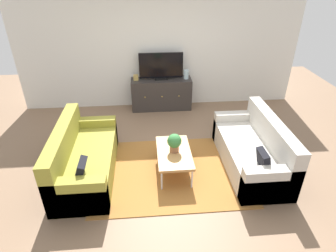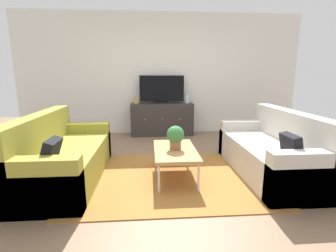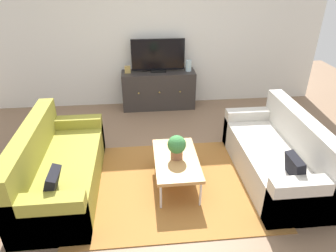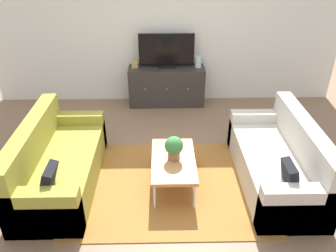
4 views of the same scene
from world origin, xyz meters
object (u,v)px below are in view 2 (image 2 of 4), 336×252
Objects in this scene: tv_console at (162,119)px; glass_vase at (187,98)px; couch_right_side at (274,153)px; potted_plant at (175,136)px; couch_left_side at (60,159)px; flat_screen_tv at (162,89)px; mantel_clock at (136,101)px; coffee_table at (175,151)px.

glass_vase reaches higher than tv_console.
couch_right_side is 5.99× the size of potted_plant.
couch_left_side is 3.16m from glass_vase.
flat_screen_tv is (1.45, 2.39, 0.74)m from couch_left_side.
flat_screen_tv is at bearing 58.82° from couch_left_side.
couch_left_side is 1.34× the size of tv_console.
glass_vase is 1.15m from mantel_clock.
mantel_clock is (-2.00, 2.37, 0.49)m from couch_right_side.
glass_vase is (0.53, 2.40, 0.46)m from coffee_table.
couch_right_side reaches higher than coffee_table.
couch_left_side is 14.34× the size of mantel_clock.
glass_vase reaches higher than couch_right_side.
couch_left_side is at bearing -121.39° from tv_console.
glass_vase reaches higher than couch_left_side.
couch_left_side and couch_right_side have the same top height.
couch_right_side is at bearing -49.94° from mantel_clock.
coffee_table is at bearing -88.93° from tv_console.
couch_right_side reaches higher than tv_console.
potted_plant is (0.01, 0.01, 0.20)m from coffee_table.
potted_plant is at bearing -0.63° from couch_left_side.
couch_right_side is at bearing -70.34° from glass_vase.
couch_left_side is 2.78m from tv_console.
coffee_table is 2.52m from mantel_clock.
flat_screen_tv is 7.59× the size of mantel_clock.
couch_left_side is at bearing 179.37° from potted_plant.
glass_vase is (-0.85, 2.37, 0.53)m from couch_right_side.
couch_right_side is 1.89× the size of flat_screen_tv.
flat_screen_tv is at bearing 90.00° from tv_console.
mantel_clock is (-0.62, 2.39, 0.22)m from potted_plant.
flat_screen_tv is at bearing 91.06° from coffee_table.
potted_plant is (1.50, -0.02, 0.27)m from couch_left_side.
potted_plant is at bearing -88.81° from flat_screen_tv.
coffee_table is at bearing -1.10° from couch_left_side.
glass_vase is (0.52, 2.39, 0.26)m from potted_plant.
flat_screen_tv reaches higher than coffee_table.
flat_screen_tv reaches higher than mantel_clock.
tv_console is 1.41× the size of flat_screen_tv.
potted_plant is at bearing -75.37° from mantel_clock.
mantel_clock is at bearing 104.44° from coffee_table.
coffee_table is 0.20m from potted_plant.
tv_console is at bearing 91.20° from potted_plant.
couch_left_side is 1.89× the size of flat_screen_tv.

